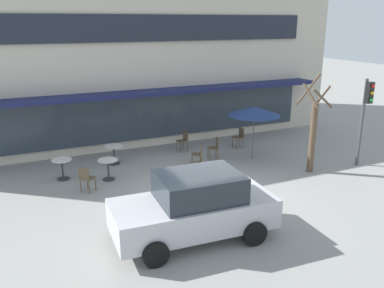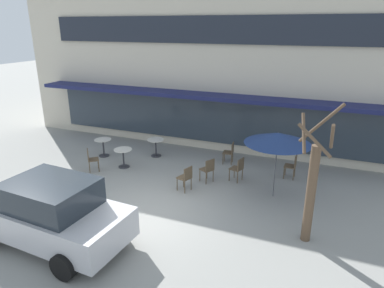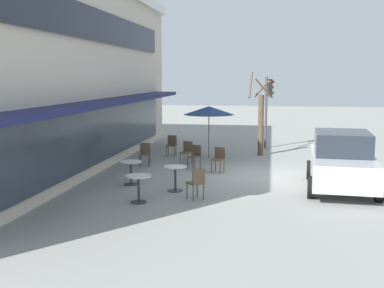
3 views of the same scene
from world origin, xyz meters
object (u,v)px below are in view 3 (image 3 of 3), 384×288
cafe_chair_5 (195,155)px  cafe_chair_0 (187,151)px  street_tree (261,119)px  cafe_table_streetside (131,169)px  patio_umbrella_green_folded (209,110)px  cafe_chair_4 (172,144)px  traffic_light_pole (268,100)px  cafe_chair_1 (219,158)px  cafe_chair_3 (145,153)px  cafe_chair_2 (197,182)px  cafe_table_near_wall (175,174)px  parked_sedan (342,161)px  cafe_table_by_tree (139,184)px

cafe_chair_5 → cafe_chair_0: bearing=26.6°
cafe_chair_5 → street_tree: 4.37m
cafe_table_streetside → patio_umbrella_green_folded: bearing=-18.8°
cafe_chair_4 → traffic_light_pole: bearing=-53.4°
cafe_chair_1 → cafe_chair_4: same height
cafe_table_streetside → traffic_light_pole: bearing=-25.8°
cafe_chair_0 → cafe_chair_1: bearing=-135.2°
cafe_chair_3 → cafe_table_streetside: bearing=-173.0°
cafe_chair_3 → street_tree: street_tree is taller
cafe_chair_1 → cafe_chair_0: bearing=44.8°
cafe_chair_2 → cafe_chair_3: same height
cafe_chair_0 → street_tree: 3.96m
street_tree → traffic_light_pole: bearing=-7.4°
cafe_chair_2 → cafe_chair_4: (7.23, 2.23, 0.00)m
patio_umbrella_green_folded → cafe_chair_5: patio_umbrella_green_folded is taller
cafe_table_near_wall → parked_sedan: 5.08m
traffic_light_pole → cafe_chair_5: bearing=155.7°
patio_umbrella_green_folded → cafe_chair_2: bearing=-175.4°
cafe_chair_0 → street_tree: bearing=-47.3°
cafe_chair_4 → cafe_chair_5: size_ratio=1.00×
parked_sedan → street_tree: street_tree is taller
cafe_table_streetside → cafe_chair_2: 2.82m
cafe_chair_0 → cafe_chair_1: size_ratio=1.00×
patio_umbrella_green_folded → cafe_chair_0: (-1.39, 0.69, -1.50)m
cafe_chair_0 → traffic_light_pole: 5.98m
cafe_chair_5 → cafe_chair_4: bearing=28.2°
cafe_chair_3 → traffic_light_pole: bearing=-39.7°
cafe_table_by_tree → traffic_light_pole: bearing=-17.3°
cafe_chair_0 → cafe_chair_3: same height
patio_umbrella_green_folded → cafe_chair_2: (-6.85, -0.56, -1.50)m
cafe_chair_2 → parked_sedan: parked_sedan is taller
cafe_table_streetside → cafe_chair_4: 5.69m
cafe_chair_4 → cafe_table_near_wall: bearing=-167.2°
cafe_chair_3 → cafe_chair_0: bearing=-63.9°
cafe_chair_0 → cafe_chair_2: 5.60m
cafe_table_streetside → cafe_chair_4: (5.69, -0.13, 0.01)m
cafe_chair_0 → cafe_chair_2: bearing=-167.2°
cafe_table_streetside → cafe_table_by_tree: bearing=-158.0°
cafe_chair_2 → cafe_chair_0: bearing=12.8°
cafe_chair_1 → street_tree: bearing=-19.0°
patio_umbrella_green_folded → cafe_chair_3: 3.41m
traffic_light_pole → cafe_chair_2: bearing=169.8°
street_tree → cafe_chair_0: bearing=132.7°
patio_umbrella_green_folded → cafe_chair_0: patio_umbrella_green_folded is taller
cafe_chair_1 → cafe_chair_3: 3.01m
cafe_chair_2 → cafe_chair_5: same height
cafe_chair_1 → cafe_chair_5: bearing=63.8°
cafe_chair_0 → cafe_chair_3: size_ratio=1.00×
cafe_table_by_tree → traffic_light_pole: size_ratio=0.22×
cafe_chair_1 → cafe_chair_3: same height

